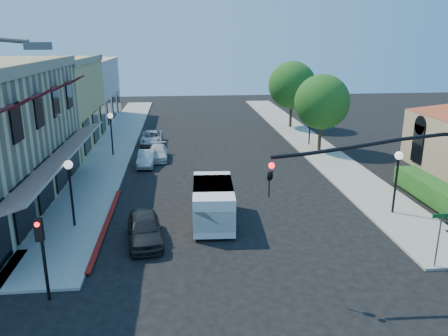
{
  "coord_description": "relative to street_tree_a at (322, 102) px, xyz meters",
  "views": [
    {
      "loc": [
        -2.98,
        -13.2,
        9.35
      ],
      "look_at": [
        -0.69,
        9.15,
        2.6
      ],
      "focal_mm": 35.0,
      "sensor_mm": 36.0,
      "label": 1
    }
  ],
  "objects": [
    {
      "name": "ground",
      "position": [
        -8.8,
        -22.0,
        -4.19
      ],
      "size": [
        120.0,
        120.0,
        0.0
      ],
      "primitive_type": "plane",
      "color": "black",
      "rests_on": "ground"
    },
    {
      "name": "sidewalk_left",
      "position": [
        -17.55,
        5.0,
        -4.13
      ],
      "size": [
        3.5,
        50.0,
        0.12
      ],
      "primitive_type": "cube",
      "color": "gray",
      "rests_on": "ground"
    },
    {
      "name": "sidewalk_right",
      "position": [
        -0.05,
        5.0,
        -4.13
      ],
      "size": [
        3.5,
        50.0,
        0.12
      ],
      "primitive_type": "cube",
      "color": "gray",
      "rests_on": "ground"
    },
    {
      "name": "curb_red_strip",
      "position": [
        -15.7,
        -14.0,
        -4.19
      ],
      "size": [
        0.25,
        10.0,
        0.06
      ],
      "primitive_type": "cube",
      "color": "maroon",
      "rests_on": "ground"
    },
    {
      "name": "yellow_stucco_building",
      "position": [
        -24.3,
        4.0,
        -0.39
      ],
      "size": [
        10.0,
        12.0,
        7.6
      ],
      "primitive_type": "cube",
      "color": "tan",
      "rests_on": "ground"
    },
    {
      "name": "pink_stucco_building",
      "position": [
        -24.3,
        16.0,
        -0.69
      ],
      "size": [
        10.0,
        12.0,
        7.0
      ],
      "primitive_type": "cube",
      "color": "beige",
      "rests_on": "ground"
    },
    {
      "name": "hedge",
      "position": [
        2.9,
        -13.0,
        -4.19
      ],
      "size": [
        1.4,
        8.0,
        1.1
      ],
      "primitive_type": "cube",
      "color": "#175017",
      "rests_on": "ground"
    },
    {
      "name": "street_tree_a",
      "position": [
        0.0,
        0.0,
        0.0
      ],
      "size": [
        4.56,
        4.56,
        6.48
      ],
      "color": "#342215",
      "rests_on": "ground"
    },
    {
      "name": "street_tree_b",
      "position": [
        0.0,
        10.0,
        0.35
      ],
      "size": [
        4.94,
        4.94,
        7.02
      ],
      "color": "#342215",
      "rests_on": "ground"
    },
    {
      "name": "signal_mast_arm",
      "position": [
        -2.94,
        -20.5,
        -0.11
      ],
      "size": [
        8.01,
        0.39,
        6.0
      ],
      "color": "black",
      "rests_on": "ground"
    },
    {
      "name": "secondary_signal",
      "position": [
        -16.8,
        -20.59,
        -1.88
      ],
      "size": [
        0.28,
        0.42,
        3.32
      ],
      "color": "black",
      "rests_on": "ground"
    },
    {
      "name": "street_name_sign",
      "position": [
        -1.3,
        -19.8,
        -2.5
      ],
      "size": [
        0.8,
        0.06,
        2.5
      ],
      "color": "#595B5E",
      "rests_on": "ground"
    },
    {
      "name": "lamppost_left_near",
      "position": [
        -17.3,
        -14.0,
        -1.46
      ],
      "size": [
        0.44,
        0.44,
        3.57
      ],
      "color": "black",
      "rests_on": "ground"
    },
    {
      "name": "lamppost_left_far",
      "position": [
        -17.3,
        0.0,
        -1.46
      ],
      "size": [
        0.44,
        0.44,
        3.57
      ],
      "color": "black",
      "rests_on": "ground"
    },
    {
      "name": "lamppost_right_near",
      "position": [
        -0.3,
        -14.0,
        -1.46
      ],
      "size": [
        0.44,
        0.44,
        3.57
      ],
      "color": "black",
      "rests_on": "ground"
    },
    {
      "name": "lamppost_right_far",
      "position": [
        -0.3,
        2.0,
        -1.46
      ],
      "size": [
        0.44,
        0.44,
        3.57
      ],
      "color": "black",
      "rests_on": "ground"
    },
    {
      "name": "white_van",
      "position": [
        -10.19,
        -14.11,
        -2.99
      ],
      "size": [
        2.27,
        4.79,
        2.08
      ],
      "color": "white",
      "rests_on": "ground"
    },
    {
      "name": "parked_car_a",
      "position": [
        -13.6,
        -16.0,
        -3.53
      ],
      "size": [
        2.05,
        4.08,
        1.33
      ],
      "primitive_type": "imported",
      "rotation": [
        0.0,
        0.0,
        0.13
      ],
      "color": "black",
      "rests_on": "ground"
    },
    {
      "name": "parked_car_b",
      "position": [
        -14.39,
        -3.0,
        -3.63
      ],
      "size": [
        1.29,
        3.46,
        1.13
      ],
      "primitive_type": "imported",
      "rotation": [
        0.0,
        0.0,
        -0.03
      ],
      "color": "#A1A4A6",
      "rests_on": "ground"
    },
    {
      "name": "parked_car_c",
      "position": [
        -13.6,
        -1.28,
        -3.65
      ],
      "size": [
        1.53,
        3.73,
        1.08
      ],
      "primitive_type": "imported",
      "rotation": [
        0.0,
        0.0,
        0.0
      ],
      "color": "silver",
      "rests_on": "ground"
    },
    {
      "name": "parked_car_d",
      "position": [
        -14.38,
        4.0,
        -3.61
      ],
      "size": [
        1.96,
        4.21,
        1.17
      ],
      "primitive_type": "imported",
      "rotation": [
        0.0,
        0.0,
        0.0
      ],
      "color": "#AFB1B4",
      "rests_on": "ground"
    }
  ]
}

